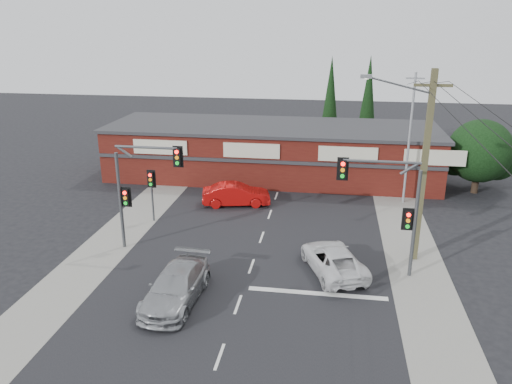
# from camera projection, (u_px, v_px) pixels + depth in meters

# --- Properties ---
(ground) EXTENTS (120.00, 120.00, 0.00)m
(ground) POSITION_uv_depth(u_px,v_px,m) (249.00, 273.00, 25.29)
(ground) COLOR black
(ground) RESTS_ON ground
(road_strip) EXTENTS (14.00, 70.00, 0.01)m
(road_strip) POSITION_uv_depth(u_px,v_px,m) (263.00, 234.00, 29.97)
(road_strip) COLOR black
(road_strip) RESTS_ON ground
(verge_left) EXTENTS (3.00, 70.00, 0.02)m
(verge_left) POSITION_uv_depth(u_px,v_px,m) (129.00, 225.00, 31.20)
(verge_left) COLOR gray
(verge_left) RESTS_ON ground
(verge_right) EXTENTS (3.00, 70.00, 0.02)m
(verge_right) POSITION_uv_depth(u_px,v_px,m) (409.00, 243.00, 28.73)
(verge_right) COLOR gray
(verge_right) RESTS_ON ground
(stop_line) EXTENTS (6.50, 0.35, 0.01)m
(stop_line) POSITION_uv_depth(u_px,v_px,m) (317.00, 293.00, 23.38)
(stop_line) COLOR silver
(stop_line) RESTS_ON ground
(white_suv) EXTENTS (3.91, 5.45, 1.38)m
(white_suv) POSITION_uv_depth(u_px,v_px,m) (333.00, 259.00, 25.24)
(white_suv) COLOR silver
(white_suv) RESTS_ON ground
(silver_suv) EXTENTS (2.39, 5.34, 1.52)m
(silver_suv) POSITION_uv_depth(u_px,v_px,m) (176.00, 286.00, 22.53)
(silver_suv) COLOR #9B9EA0
(silver_suv) RESTS_ON ground
(red_sedan) EXTENTS (4.88, 2.53, 1.53)m
(red_sedan) POSITION_uv_depth(u_px,v_px,m) (236.00, 194.00, 34.48)
(red_sedan) COLOR #B70C0B
(red_sedan) RESTS_ON ground
(lane_dashes) EXTENTS (0.12, 31.58, 0.01)m
(lane_dashes) POSITION_uv_depth(u_px,v_px,m) (238.00, 304.00, 22.48)
(lane_dashes) COLOR silver
(lane_dashes) RESTS_ON ground
(shop_building) EXTENTS (27.30, 8.40, 4.22)m
(shop_building) POSITION_uv_depth(u_px,v_px,m) (272.00, 151.00, 40.63)
(shop_building) COLOR #44120D
(shop_building) RESTS_ON ground
(tree_cluster) EXTENTS (5.90, 5.10, 5.50)m
(tree_cluster) POSITION_uv_depth(u_px,v_px,m) (481.00, 154.00, 36.66)
(tree_cluster) COLOR #2D2116
(tree_cluster) RESTS_ON ground
(conifer_near) EXTENTS (1.80, 1.80, 9.25)m
(conifer_near) POSITION_uv_depth(u_px,v_px,m) (330.00, 98.00, 45.45)
(conifer_near) COLOR #2D2116
(conifer_near) RESTS_ON ground
(conifer_far) EXTENTS (1.80, 1.80, 9.25)m
(conifer_far) POSITION_uv_depth(u_px,v_px,m) (368.00, 96.00, 46.81)
(conifer_far) COLOR #2D2116
(conifer_far) RESTS_ON ground
(traffic_mast_left) EXTENTS (3.77, 0.27, 5.97)m
(traffic_mast_left) POSITION_uv_depth(u_px,v_px,m) (137.00, 182.00, 26.83)
(traffic_mast_left) COLOR #47494C
(traffic_mast_left) RESTS_ON ground
(traffic_mast_right) EXTENTS (3.96, 0.27, 5.97)m
(traffic_mast_right) POSITION_uv_depth(u_px,v_px,m) (393.00, 201.00, 23.96)
(traffic_mast_right) COLOR #47494C
(traffic_mast_right) RESTS_ON ground
(pedestal_signal) EXTENTS (0.55, 0.27, 3.38)m
(pedestal_signal) POSITION_uv_depth(u_px,v_px,m) (152.00, 185.00, 31.17)
(pedestal_signal) COLOR #47494C
(pedestal_signal) RESTS_ON ground
(utility_pole) EXTENTS (4.38, 0.59, 10.00)m
(utility_pole) POSITION_uv_depth(u_px,v_px,m) (422.00, 162.00, 25.12)
(utility_pole) COLOR brown
(utility_pole) RESTS_ON ground
(steel_pole) EXTENTS (1.20, 0.16, 9.00)m
(steel_pole) POSITION_uv_depth(u_px,v_px,m) (409.00, 137.00, 33.68)
(steel_pole) COLOR gray
(steel_pole) RESTS_ON ground
(power_lines) EXTENTS (2.01, 29.00, 1.22)m
(power_lines) POSITION_uv_depth(u_px,v_px,m) (458.00, 107.00, 18.83)
(power_lines) COLOR black
(power_lines) RESTS_ON ground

